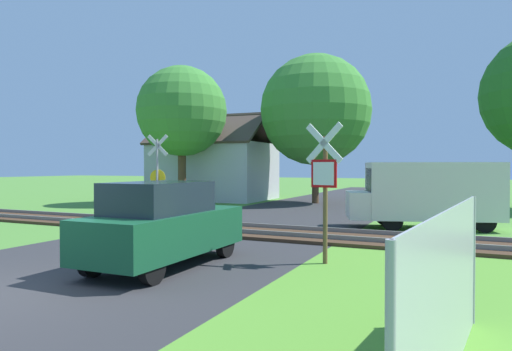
{
  "coord_description": "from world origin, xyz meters",
  "views": [
    {
      "loc": [
        6.87,
        -4.93,
        2.09
      ],
      "look_at": [
        0.5,
        9.04,
        1.8
      ],
      "focal_mm": 32.0,
      "sensor_mm": 36.0,
      "label": 1
    }
  ],
  "objects_px": {
    "parked_car": "(164,224)",
    "stop_sign_near": "(325,183)",
    "house": "(214,169)",
    "tree_center": "(316,110)",
    "fence_panel": "(449,299)",
    "mail_truck": "(426,192)",
    "crossing_sign_far": "(157,172)",
    "tree_left": "(182,112)"
  },
  "relations": [
    {
      "from": "tree_left",
      "to": "parked_car",
      "type": "bearing_deg",
      "value": -57.58
    },
    {
      "from": "crossing_sign_far",
      "to": "fence_panel",
      "type": "bearing_deg",
      "value": -57.81
    },
    {
      "from": "crossing_sign_far",
      "to": "house",
      "type": "bearing_deg",
      "value": 93.53
    },
    {
      "from": "tree_center",
      "to": "parked_car",
      "type": "relative_size",
      "value": 2.13
    },
    {
      "from": "tree_left",
      "to": "tree_center",
      "type": "relative_size",
      "value": 0.92
    },
    {
      "from": "mail_truck",
      "to": "fence_panel",
      "type": "height_order",
      "value": "mail_truck"
    },
    {
      "from": "stop_sign_near",
      "to": "tree_left",
      "type": "xyz_separation_m",
      "value": [
        -11.89,
        12.35,
        3.49
      ]
    },
    {
      "from": "fence_panel",
      "to": "mail_truck",
      "type": "bearing_deg",
      "value": 11.43
    },
    {
      "from": "house",
      "to": "tree_center",
      "type": "height_order",
      "value": "tree_center"
    },
    {
      "from": "crossing_sign_far",
      "to": "fence_panel",
      "type": "distance_m",
      "value": 15.22
    },
    {
      "from": "parked_car",
      "to": "stop_sign_near",
      "type": "bearing_deg",
      "value": 29.04
    },
    {
      "from": "stop_sign_near",
      "to": "mail_truck",
      "type": "distance_m",
      "value": 7.09
    },
    {
      "from": "tree_left",
      "to": "mail_truck",
      "type": "bearing_deg",
      "value": -22.07
    },
    {
      "from": "stop_sign_near",
      "to": "tree_left",
      "type": "relative_size",
      "value": 0.39
    },
    {
      "from": "crossing_sign_far",
      "to": "tree_left",
      "type": "bearing_deg",
      "value": 101.8
    },
    {
      "from": "stop_sign_near",
      "to": "parked_car",
      "type": "relative_size",
      "value": 0.76
    },
    {
      "from": "stop_sign_near",
      "to": "mail_truck",
      "type": "xyz_separation_m",
      "value": [
        1.58,
        6.89,
        -0.52
      ]
    },
    {
      "from": "tree_center",
      "to": "stop_sign_near",
      "type": "bearing_deg",
      "value": -72.23
    },
    {
      "from": "tree_left",
      "to": "fence_panel",
      "type": "height_order",
      "value": "tree_left"
    },
    {
      "from": "stop_sign_near",
      "to": "tree_center",
      "type": "height_order",
      "value": "tree_center"
    },
    {
      "from": "crossing_sign_far",
      "to": "parked_car",
      "type": "bearing_deg",
      "value": -67.12
    },
    {
      "from": "crossing_sign_far",
      "to": "mail_truck",
      "type": "distance_m",
      "value": 10.17
    },
    {
      "from": "house",
      "to": "stop_sign_near",
      "type": "bearing_deg",
      "value": -55.4
    },
    {
      "from": "tree_center",
      "to": "parked_car",
      "type": "height_order",
      "value": "tree_center"
    },
    {
      "from": "tree_center",
      "to": "fence_panel",
      "type": "relative_size",
      "value": 2.02
    },
    {
      "from": "tree_center",
      "to": "fence_panel",
      "type": "bearing_deg",
      "value": -69.69
    },
    {
      "from": "stop_sign_near",
      "to": "parked_car",
      "type": "xyz_separation_m",
      "value": [
        -2.99,
        -1.66,
        -0.86
      ]
    },
    {
      "from": "stop_sign_near",
      "to": "fence_panel",
      "type": "height_order",
      "value": "stop_sign_near"
    },
    {
      "from": "stop_sign_near",
      "to": "crossing_sign_far",
      "type": "distance_m",
      "value": 10.09
    },
    {
      "from": "house",
      "to": "fence_panel",
      "type": "bearing_deg",
      "value": -57.24
    },
    {
      "from": "mail_truck",
      "to": "parked_car",
      "type": "relative_size",
      "value": 1.31
    },
    {
      "from": "stop_sign_near",
      "to": "parked_car",
      "type": "bearing_deg",
      "value": 40.83
    },
    {
      "from": "stop_sign_near",
      "to": "tree_center",
      "type": "relative_size",
      "value": 0.36
    },
    {
      "from": "house",
      "to": "tree_left",
      "type": "relative_size",
      "value": 0.97
    },
    {
      "from": "crossing_sign_far",
      "to": "tree_center",
      "type": "height_order",
      "value": "tree_center"
    },
    {
      "from": "house",
      "to": "tree_center",
      "type": "relative_size",
      "value": 0.89
    },
    {
      "from": "stop_sign_near",
      "to": "house",
      "type": "distance_m",
      "value": 20.2
    },
    {
      "from": "stop_sign_near",
      "to": "tree_center",
      "type": "bearing_deg",
      "value": -60.52
    },
    {
      "from": "parked_car",
      "to": "fence_panel",
      "type": "bearing_deg",
      "value": -30.21
    },
    {
      "from": "tree_left",
      "to": "mail_truck",
      "type": "xyz_separation_m",
      "value": [
        13.46,
        -5.46,
        -4.0
      ]
    },
    {
      "from": "house",
      "to": "parked_car",
      "type": "bearing_deg",
      "value": -65.13
    },
    {
      "from": "mail_truck",
      "to": "fence_panel",
      "type": "bearing_deg",
      "value": 167.42
    }
  ]
}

